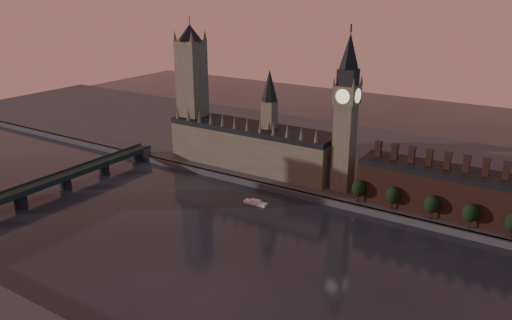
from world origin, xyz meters
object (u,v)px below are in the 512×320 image
at_px(river_boat, 255,203).
at_px(big_ben, 346,112).
at_px(victoria_tower, 192,87).
at_px(westminster_bridge, 39,188).

bearing_deg(river_boat, big_ben, 45.61).
distance_m(victoria_tower, westminster_bridge, 133.21).
distance_m(victoria_tower, big_ben, 130.12).
relative_size(victoria_tower, river_boat, 6.86).
bearing_deg(big_ben, victoria_tower, 177.80).
bearing_deg(big_ben, westminster_bridge, -145.67).
bearing_deg(victoria_tower, river_boat, -28.98).
distance_m(big_ben, river_boat, 81.87).
bearing_deg(westminster_bridge, big_ben, 34.33).
bearing_deg(river_boat, victoria_tower, 148.14).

